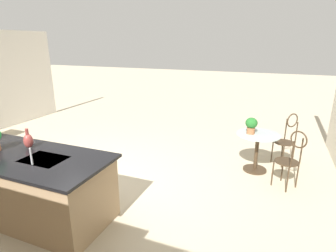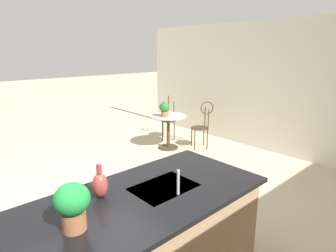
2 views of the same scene
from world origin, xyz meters
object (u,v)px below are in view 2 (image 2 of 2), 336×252
chair_near_window (169,115)px  vase_on_counter (100,185)px  bistro_table (168,129)px  potted_plant_counter_near (72,204)px  chair_by_island (202,123)px  potted_plant_on_table (164,109)px

chair_near_window → vase_on_counter: (3.50, 2.99, 0.46)m
bistro_table → vase_on_counter: bearing=39.2°
vase_on_counter → potted_plant_counter_near: bearing=38.0°
chair_by_island → potted_plant_on_table: size_ratio=3.39×
bistro_table → vase_on_counter: 3.89m
potted_plant_counter_near → bistro_table: bearing=-140.9°
chair_by_island → vase_on_counter: 4.07m
chair_near_window → vase_on_counter: bearing=40.5°
bistro_table → vase_on_counter: vase_on_counter is taller
potted_plant_on_table → potted_plant_counter_near: bearing=40.0°
chair_by_island → vase_on_counter: (3.54, 1.95, 0.46)m
bistro_table → potted_plant_counter_near: bearing=39.1°
chair_near_window → chair_by_island: size_ratio=1.00×
chair_near_window → potted_plant_on_table: potted_plant_on_table is taller
potted_plant_on_table → potted_plant_counter_near: potted_plant_counter_near is taller
chair_near_window → potted_plant_counter_near: potted_plant_counter_near is taller
potted_plant_on_table → vase_on_counter: vase_on_counter is taller
potted_plant_on_table → vase_on_counter: size_ratio=1.07×
chair_by_island → potted_plant_counter_near: potted_plant_counter_near is taller
potted_plant_on_table → potted_plant_counter_near: (3.19, 2.67, 0.20)m
bistro_table → chair_by_island: chair_by_island is taller
bistro_table → chair_near_window: chair_near_window is taller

